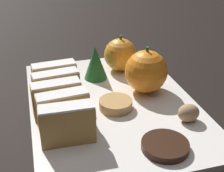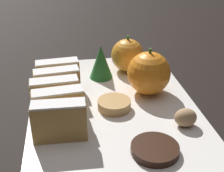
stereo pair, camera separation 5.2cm
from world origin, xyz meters
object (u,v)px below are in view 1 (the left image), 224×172
orange_near (120,55)px  orange_far (146,71)px  walnut (188,113)px  chocolate_cookie (165,146)px

orange_near → orange_far: size_ratio=0.88×
walnut → chocolate_cookie: (-0.06, -0.05, -0.01)m
orange_far → orange_near: bearing=100.1°
chocolate_cookie → walnut: bearing=40.9°
orange_far → walnut: size_ratio=2.49×
orange_far → walnut: bearing=-75.1°
walnut → orange_far: bearing=104.9°
walnut → chocolate_cookie: bearing=-139.1°
orange_near → orange_far: bearing=-79.9°
walnut → chocolate_cookie: walnut is taller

